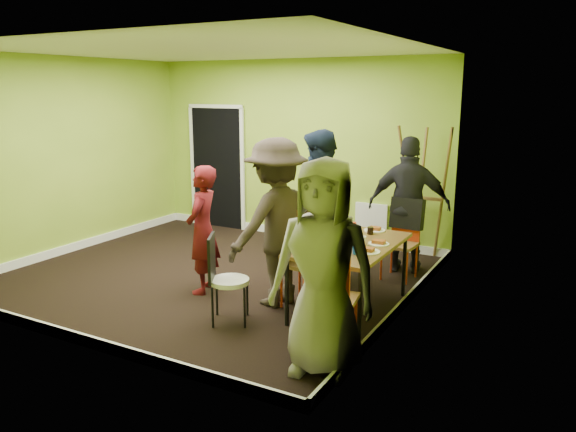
% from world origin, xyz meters
% --- Properties ---
extents(ground, '(5.00, 5.00, 0.00)m').
position_xyz_m(ground, '(0.00, 0.00, 0.00)').
color(ground, black).
rests_on(ground, ground).
extents(room_walls, '(5.04, 4.54, 2.82)m').
position_xyz_m(room_walls, '(-0.02, 0.04, 0.99)').
color(room_walls, olive).
rests_on(room_walls, ground).
extents(dining_table, '(0.90, 1.50, 0.75)m').
position_xyz_m(dining_table, '(1.97, -0.22, 0.70)').
color(dining_table, black).
rests_on(dining_table, ground).
extents(chair_left_far, '(0.43, 0.43, 0.98)m').
position_xyz_m(chair_left_far, '(1.29, 0.44, 0.55)').
color(chair_left_far, red).
rests_on(chair_left_far, ground).
extents(chair_left_near, '(0.48, 0.47, 1.05)m').
position_xyz_m(chair_left_near, '(1.41, -0.34, 0.59)').
color(chair_left_near, red).
rests_on(chair_left_near, ground).
extents(chair_back_end, '(0.43, 0.51, 1.00)m').
position_xyz_m(chair_back_end, '(2.13, 1.19, 0.71)').
color(chair_back_end, red).
rests_on(chair_back_end, ground).
extents(chair_front_end, '(0.50, 0.51, 1.05)m').
position_xyz_m(chair_front_end, '(2.22, -1.28, 0.59)').
color(chair_front_end, red).
rests_on(chair_front_end, ground).
extents(chair_bentwood, '(0.49, 0.48, 0.92)m').
position_xyz_m(chair_bentwood, '(0.96, -1.13, 0.51)').
color(chair_bentwood, black).
rests_on(chair_bentwood, ground).
extents(easel, '(0.75, 0.71, 1.88)m').
position_xyz_m(easel, '(2.15, 1.94, 0.93)').
color(easel, brown).
rests_on(easel, ground).
extents(plate_near_left, '(0.26, 0.26, 0.01)m').
position_xyz_m(plate_near_left, '(1.70, 0.19, 0.76)').
color(plate_near_left, white).
rests_on(plate_near_left, dining_table).
extents(plate_near_right, '(0.25, 0.25, 0.01)m').
position_xyz_m(plate_near_right, '(1.76, -0.60, 0.76)').
color(plate_near_right, white).
rests_on(plate_near_right, dining_table).
extents(plate_far_back, '(0.24, 0.24, 0.01)m').
position_xyz_m(plate_far_back, '(2.01, 0.40, 0.76)').
color(plate_far_back, white).
rests_on(plate_far_back, dining_table).
extents(plate_far_front, '(0.22, 0.22, 0.01)m').
position_xyz_m(plate_far_front, '(1.94, -0.82, 0.76)').
color(plate_far_front, white).
rests_on(plate_far_front, dining_table).
extents(plate_wall_back, '(0.22, 0.22, 0.01)m').
position_xyz_m(plate_wall_back, '(2.25, -0.12, 0.76)').
color(plate_wall_back, white).
rests_on(plate_wall_back, dining_table).
extents(plate_wall_front, '(0.26, 0.26, 0.01)m').
position_xyz_m(plate_wall_front, '(2.25, -0.45, 0.76)').
color(plate_wall_front, white).
rests_on(plate_wall_front, dining_table).
extents(thermos, '(0.06, 0.06, 0.21)m').
position_xyz_m(thermos, '(2.01, -0.24, 0.85)').
color(thermos, white).
rests_on(thermos, dining_table).
extents(blue_bottle, '(0.07, 0.07, 0.21)m').
position_xyz_m(blue_bottle, '(2.17, -0.56, 0.86)').
color(blue_bottle, blue).
rests_on(blue_bottle, dining_table).
extents(orange_bottle, '(0.04, 0.04, 0.08)m').
position_xyz_m(orange_bottle, '(1.92, -0.09, 0.79)').
color(orange_bottle, red).
rests_on(orange_bottle, dining_table).
extents(glass_mid, '(0.07, 0.07, 0.09)m').
position_xyz_m(glass_mid, '(1.80, 0.06, 0.80)').
color(glass_mid, black).
rests_on(glass_mid, dining_table).
extents(glass_back, '(0.07, 0.07, 0.08)m').
position_xyz_m(glass_back, '(2.02, 0.23, 0.79)').
color(glass_back, black).
rests_on(glass_back, dining_table).
extents(glass_front, '(0.06, 0.06, 0.11)m').
position_xyz_m(glass_front, '(2.09, -0.65, 0.80)').
color(glass_front, black).
rests_on(glass_front, dining_table).
extents(cup_a, '(0.12, 0.12, 0.09)m').
position_xyz_m(cup_a, '(1.86, -0.40, 0.80)').
color(cup_a, white).
rests_on(cup_a, dining_table).
extents(cup_b, '(0.10, 0.10, 0.10)m').
position_xyz_m(cup_b, '(2.10, -0.24, 0.80)').
color(cup_b, white).
rests_on(cup_b, dining_table).
extents(person_standing, '(0.49, 0.62, 1.50)m').
position_xyz_m(person_standing, '(0.24, -0.51, 0.75)').
color(person_standing, '#550E12').
rests_on(person_standing, ground).
extents(person_left_far, '(0.97, 1.09, 1.86)m').
position_xyz_m(person_left_far, '(1.16, 0.66, 0.93)').
color(person_left_far, '#131D30').
rests_on(person_left_far, ground).
extents(person_left_near, '(1.06, 1.36, 1.85)m').
position_xyz_m(person_left_near, '(1.18, -0.42, 0.92)').
color(person_left_near, '#2D241E').
rests_on(person_left_near, ground).
extents(person_back_end, '(1.11, 0.65, 1.77)m').
position_xyz_m(person_back_end, '(2.12, 1.37, 0.88)').
color(person_back_end, black).
rests_on(person_back_end, ground).
extents(person_front_end, '(0.95, 0.68, 1.83)m').
position_xyz_m(person_front_end, '(2.29, -1.58, 0.92)').
color(person_front_end, gray).
rests_on(person_front_end, ground).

